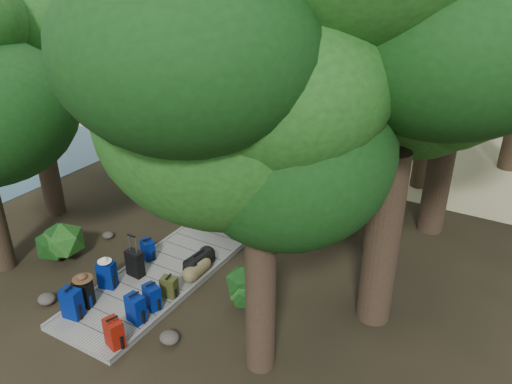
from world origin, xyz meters
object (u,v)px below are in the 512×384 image
Objects in this scene: backpack_left_b at (83,292)px; duffel_right_black at (199,261)px; backpack_left_d at (148,248)px; backpack_left_c at (107,273)px; backpack_left_a at (72,302)px; backpack_right_d at (169,286)px; backpack_right_b at (135,307)px; suitcase_on_boardwalk at (135,263)px; backpack_right_c at (152,296)px; kayak at (280,124)px; lone_suitcase_on_sand at (337,144)px; sun_lounger at (406,144)px; duffel_right_khaki at (197,269)px; backpack_right_a at (114,332)px.

duffel_right_black is at bearing 45.49° from backpack_left_b.
backpack_left_c is at bearing -64.36° from backpack_left_d.
backpack_left_a is 1.41× the size of backpack_right_d.
backpack_left_c reaches higher than backpack_right_b.
backpack_left_b is at bearing -102.48° from backpack_left_c.
backpack_left_c is 1.09× the size of suitcase_on_boardwalk.
backpack_left_a is at bearing -120.56° from backpack_right_c.
backpack_right_b reaches higher than backpack_right_c.
backpack_right_d is 1.26m from suitcase_on_boardwalk.
suitcase_on_boardwalk is at bearing -136.10° from duffel_right_black.
kayak is (-2.13, 13.44, -0.28)m from backpack_left_b.
backpack_left_d is 1.46m from duffel_right_black.
suitcase_on_boardwalk is at bearing -45.89° from backpack_left_d.
backpack_left_c reaches higher than lone_suitcase_on_sand.
backpack_left_a is at bearing -92.88° from backpack_left_b.
backpack_left_d is (-0.13, 2.56, -0.10)m from backpack_left_a.
backpack_left_d is 1.76m from backpack_right_d.
lone_suitcase_on_sand is (1.18, 11.95, -0.13)m from backpack_left_b.
duffel_right_khaki is at bearing -84.26° from sun_lounger.
backpack_right_b is 1.22× the size of duffel_right_khaki.
backpack_right_b reaches higher than backpack_right_a.
suitcase_on_boardwalk reaches higher than kayak.
backpack_left_a is at bearing -119.38° from duffel_right_khaki.
backpack_right_c is at bearing -76.15° from kayak.
backpack_left_b is 2.64m from duffel_right_khaki.
backpack_left_a is 14.01m from kayak.
backpack_right_d is (0.07, 1.02, -0.08)m from backpack_right_b.
backpack_left_b is 0.97× the size of duffel_right_black.
backpack_left_b is 1.29× the size of backpack_right_d.
lone_suitcase_on_sand is (1.23, 9.78, -0.06)m from backpack_left_d.
suitcase_on_boardwalk is (0.25, 0.67, -0.03)m from backpack_left_c.
backpack_right_d is (0.06, 0.52, -0.05)m from backpack_right_c.
backpack_left_d is 0.33× the size of sun_lounger.
backpack_right_b is at bearing -83.34° from sun_lounger.
backpack_left_a is 1.06× the size of duffel_right_black.
backpack_left_c is 1.13× the size of lone_suitcase_on_sand.
backpack_left_d reaches higher than duffel_right_black.
backpack_left_d is at bearing -165.44° from duffel_right_black.
backpack_left_c is 1.14× the size of backpack_right_c.
suitcase_on_boardwalk is (-1.17, 1.25, -0.02)m from backpack_right_b.
duffel_right_khaki is (1.55, -0.01, -0.09)m from backpack_left_d.
duffel_right_black is at bearing -84.06° from lone_suitcase_on_sand.
sun_lounger is at bearing 98.21° from backpack_left_d.
backpack_left_c is (-0.06, 0.77, 0.02)m from backpack_left_b.
lone_suitcase_on_sand is (-0.33, 12.54, -0.13)m from backpack_right_a.
backpack_right_b is 1.71m from suitcase_on_boardwalk.
duffel_right_black reaches higher than kayak.
backpack_right_a is 1.20× the size of duffel_right_khaki.
backpack_right_a is 2.42m from suitcase_on_boardwalk.
backpack_left_a is 0.44× the size of sun_lounger.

